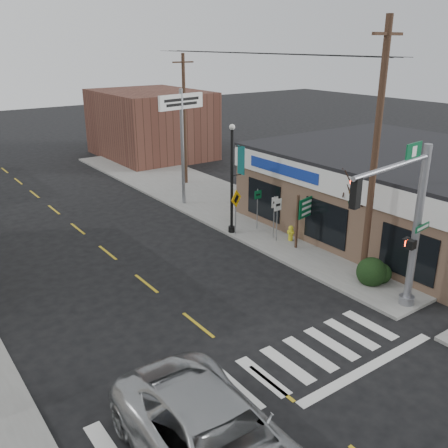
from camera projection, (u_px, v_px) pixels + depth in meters
ground at (271, 383)px, 14.82m from camera, size 140.00×140.00×0.00m
sidewalk_right at (243, 211)px, 29.63m from camera, size 6.00×38.00×0.13m
center_line at (146, 283)px, 20.91m from camera, size 0.12×56.00×0.01m
crosswalk at (263, 376)px, 15.12m from camera, size 11.00×2.20×0.01m
thrift_store at (405, 192)px, 26.65m from camera, size 12.00×14.00×4.00m
bldg_distant_right at (151, 124)px, 43.29m from camera, size 8.00×10.00×5.60m
suv at (217, 444)px, 11.41m from camera, size 3.21×6.60×1.81m
traffic_signal_pole at (406, 214)px, 17.37m from camera, size 4.99×0.38×6.32m
guide_sign at (307, 212)px, 23.96m from camera, size 1.52×0.13×2.65m
fire_hydrant at (291, 232)px, 24.96m from camera, size 0.25×0.25×0.79m
ped_crossing_sign at (236, 204)px, 25.37m from camera, size 0.93×0.07×2.39m
lamp_post at (233, 171)px, 25.12m from camera, size 0.73×0.57×5.63m
dance_center_sign at (182, 119)px, 29.14m from camera, size 3.24×0.20×6.88m
bare_tree at (358, 176)px, 21.85m from camera, size 2.46×2.46×4.93m
shrub_front at (371, 272)px, 20.58m from camera, size 1.24×1.24×0.93m
shrub_back at (321, 218)px, 26.96m from camera, size 1.13×1.13×0.85m
utility_pole_near at (375, 155)px, 19.22m from camera, size 1.80×0.27×10.35m
utility_pole_far at (185, 119)px, 33.84m from camera, size 1.51×0.23×8.71m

